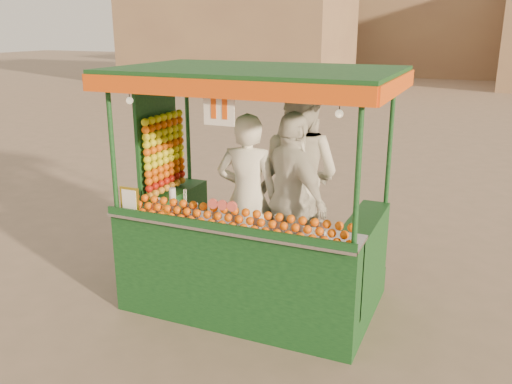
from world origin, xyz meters
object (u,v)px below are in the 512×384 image
at_px(vendor_middle, 299,176).
at_px(vendor_right, 292,200).
at_px(vendor_left, 248,197).
at_px(juice_cart, 245,234).

height_order(vendor_middle, vendor_right, vendor_middle).
distance_m(vendor_middle, vendor_right, 0.51).
relative_size(vendor_left, vendor_right, 0.98).
bearing_deg(vendor_middle, vendor_right, 115.16).
height_order(vendor_left, vendor_middle, vendor_middle).
bearing_deg(vendor_left, vendor_middle, -133.98).
relative_size(vendor_middle, vendor_right, 1.12).
distance_m(juice_cart, vendor_left, 0.36).
bearing_deg(vendor_right, vendor_left, 42.29).
bearing_deg(vendor_middle, vendor_left, 71.62).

